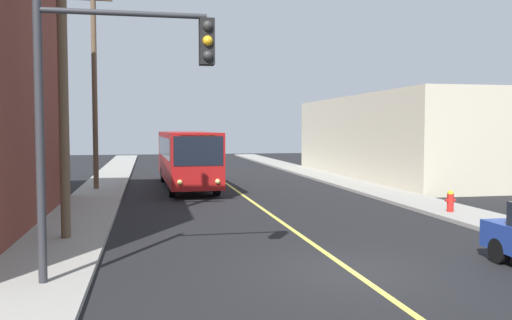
# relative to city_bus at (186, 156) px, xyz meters

# --- Properties ---
(ground_plane) EXTENTS (120.00, 120.00, 0.00)m
(ground_plane) POSITION_rel_city_bus_xyz_m (2.57, -19.23, -1.82)
(ground_plane) COLOR black
(sidewalk_left) EXTENTS (2.50, 90.00, 0.15)m
(sidewalk_left) POSITION_rel_city_bus_xyz_m (-4.68, -9.23, -1.74)
(sidewalk_left) COLOR gray
(sidewalk_left) RESTS_ON ground
(sidewalk_right) EXTENTS (2.50, 90.00, 0.15)m
(sidewalk_right) POSITION_rel_city_bus_xyz_m (9.82, -9.23, -1.74)
(sidewalk_right) COLOR gray
(sidewalk_right) RESTS_ON ground
(lane_stripe_center) EXTENTS (0.16, 60.00, 0.01)m
(lane_stripe_center) POSITION_rel_city_bus_xyz_m (2.57, -4.23, -1.81)
(lane_stripe_center) COLOR #D8CC4C
(lane_stripe_center) RESTS_ON ground
(building_right_warehouse) EXTENTS (12.00, 21.32, 5.59)m
(building_right_warehouse) POSITION_rel_city_bus_xyz_m (17.07, 3.52, 0.97)
(building_right_warehouse) COLOR beige
(building_right_warehouse) RESTS_ON ground
(city_bus) EXTENTS (2.88, 12.21, 3.20)m
(city_bus) POSITION_rel_city_bus_xyz_m (0.00, 0.00, 0.00)
(city_bus) COLOR maroon
(city_bus) RESTS_ON ground
(utility_pole_near) EXTENTS (2.40, 0.28, 10.61)m
(utility_pole_near) POSITION_rel_city_bus_xyz_m (-4.59, -14.51, 4.15)
(utility_pole_near) COLOR brown
(utility_pole_near) RESTS_ON sidewalk_left
(utility_pole_mid) EXTENTS (2.40, 0.28, 11.67)m
(utility_pole_mid) POSITION_rel_city_bus_xyz_m (-4.95, -0.99, 4.69)
(utility_pole_mid) COLOR brown
(utility_pole_mid) RESTS_ON sidewalk_left
(traffic_signal_left_corner) EXTENTS (3.75, 0.48, 6.00)m
(traffic_signal_left_corner) POSITION_rel_city_bus_xyz_m (-2.84, -19.34, 2.49)
(traffic_signal_left_corner) COLOR #2D2D33
(traffic_signal_left_corner) RESTS_ON sidewalk_left
(fire_hydrant) EXTENTS (0.44, 0.26, 0.84)m
(fire_hydrant) POSITION_rel_city_bus_xyz_m (9.42, -12.24, -1.23)
(fire_hydrant) COLOR red
(fire_hydrant) RESTS_ON sidewalk_right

